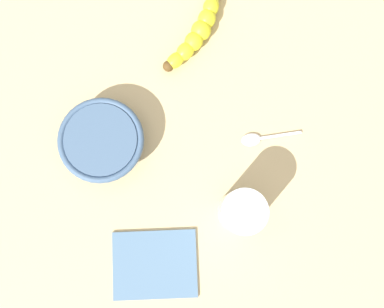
# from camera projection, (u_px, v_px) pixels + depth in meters

# --- Properties ---
(wooden_tabletop) EXTENTS (1.20, 1.20, 0.03)m
(wooden_tabletop) POSITION_uv_depth(u_px,v_px,m) (202.00, 131.00, 0.82)
(wooden_tabletop) COLOR tan
(wooden_tabletop) RESTS_ON ground
(banana) EXTENTS (0.16, 0.13, 0.04)m
(banana) POSITION_uv_depth(u_px,v_px,m) (198.00, 29.00, 0.81)
(banana) COLOR yellow
(banana) RESTS_ON wooden_tabletop
(smoothie_glass) EXTENTS (0.08, 0.08, 0.10)m
(smoothie_glass) POSITION_uv_depth(u_px,v_px,m) (239.00, 212.00, 0.74)
(smoothie_glass) COLOR silver
(smoothie_glass) RESTS_ON wooden_tabletop
(ceramic_bowl) EXTENTS (0.15, 0.15, 0.05)m
(ceramic_bowl) POSITION_uv_depth(u_px,v_px,m) (103.00, 141.00, 0.77)
(ceramic_bowl) COLOR #3D5675
(ceramic_bowl) RESTS_ON wooden_tabletop
(teaspoon) EXTENTS (0.11, 0.04, 0.01)m
(teaspoon) POSITION_uv_depth(u_px,v_px,m) (255.00, 139.00, 0.80)
(teaspoon) COLOR silver
(teaspoon) RESTS_ON wooden_tabletop
(folded_napkin) EXTENTS (0.18, 0.16, 0.01)m
(folded_napkin) POSITION_uv_depth(u_px,v_px,m) (155.00, 264.00, 0.77)
(folded_napkin) COLOR slate
(folded_napkin) RESTS_ON wooden_tabletop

